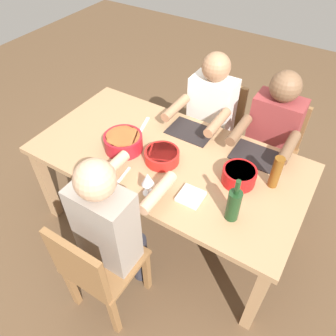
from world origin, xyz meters
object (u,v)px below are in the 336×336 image
at_px(wine_glass, 148,180).
at_px(diner_near_center, 111,224).
at_px(chair_far_right, 272,146).
at_px(serving_bowl_fruit, 123,141).
at_px(diner_far_center, 209,116).
at_px(serving_bowl_salad, 239,175).
at_px(diner_far_right, 270,137).
at_px(wine_bottle, 234,204).
at_px(serving_bowl_greens, 162,156).
at_px(napkin_stack, 191,196).
at_px(chair_near_center, 95,268).
at_px(beer_bottle, 276,172).
at_px(chair_far_center, 216,126).
at_px(dining_table, 168,165).

bearing_deg(wine_glass, diner_near_center, -105.48).
xyz_separation_m(chair_far_right, serving_bowl_fruit, (-0.80, -0.88, 0.32)).
distance_m(diner_far_center, serving_bowl_salad, 0.76).
relative_size(diner_far_right, wine_bottle, 4.14).
distance_m(chair_far_right, serving_bowl_greens, 1.03).
xyz_separation_m(chair_far_right, diner_near_center, (-0.50, -1.40, 0.21)).
distance_m(serving_bowl_salad, wine_bottle, 0.29).
bearing_deg(napkin_stack, serving_bowl_fruit, 166.47).
bearing_deg(diner_far_center, chair_near_center, -90.00).
xyz_separation_m(chair_near_center, serving_bowl_salad, (0.49, 0.82, 0.31)).
bearing_deg(napkin_stack, wine_glass, -156.17).
distance_m(serving_bowl_greens, beer_bottle, 0.71).
relative_size(chair_far_right, wine_bottle, 2.93).
bearing_deg(diner_far_right, chair_far_center, 159.87).
relative_size(diner_near_center, wine_bottle, 4.14).
relative_size(chair_far_center, serving_bowl_salad, 4.13).
bearing_deg(dining_table, diner_far_right, 50.48).
bearing_deg(napkin_stack, serving_bowl_salad, 55.78).
bearing_deg(serving_bowl_fruit, dining_table, 17.30).
distance_m(chair_near_center, serving_bowl_greens, 0.79).
xyz_separation_m(dining_table, chair_far_right, (0.50, 0.79, -0.18)).
relative_size(dining_table, wine_glass, 10.97).
distance_m(chair_far_right, wine_glass, 1.26).
xyz_separation_m(serving_bowl_greens, beer_bottle, (0.68, 0.17, 0.07)).
distance_m(chair_far_right, serving_bowl_fruit, 1.23).
xyz_separation_m(diner_far_center, chair_near_center, (0.00, -1.40, -0.21)).
height_order(diner_far_center, beer_bottle, diner_far_center).
xyz_separation_m(chair_far_center, serving_bowl_greens, (-0.01, -0.85, 0.30)).
bearing_deg(wine_bottle, chair_far_center, 118.61).
bearing_deg(wine_bottle, serving_bowl_fruit, 170.30).
bearing_deg(dining_table, serving_bowl_greens, -100.29).
bearing_deg(serving_bowl_salad, chair_far_center, 122.68).
bearing_deg(wine_bottle, dining_table, 156.99).
bearing_deg(beer_bottle, dining_table, -170.37).
distance_m(chair_near_center, wine_glass, 0.59).
bearing_deg(diner_far_center, diner_far_right, 0.00).
bearing_deg(beer_bottle, chair_far_center, 134.91).
relative_size(serving_bowl_fruit, serving_bowl_greens, 1.14).
xyz_separation_m(chair_far_center, napkin_stack, (0.30, -1.03, 0.27)).
bearing_deg(chair_near_center, wine_glass, 80.65).
distance_m(diner_far_right, serving_bowl_fruit, 1.06).
bearing_deg(diner_far_right, serving_bowl_salad, -91.39).
xyz_separation_m(chair_far_right, chair_near_center, (-0.50, -1.58, 0.00)).
bearing_deg(chair_near_center, dining_table, 90.00).
height_order(diner_near_center, napkin_stack, diner_near_center).
distance_m(diner_far_right, chair_near_center, 1.50).
height_order(diner_near_center, beer_bottle, diner_near_center).
distance_m(chair_near_center, serving_bowl_salad, 1.01).
bearing_deg(serving_bowl_salad, dining_table, -176.24).
relative_size(diner_far_right, beer_bottle, 5.45).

